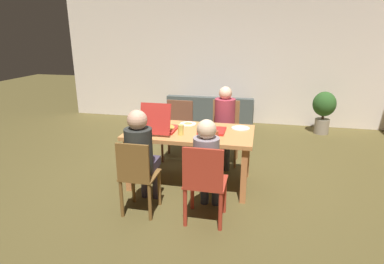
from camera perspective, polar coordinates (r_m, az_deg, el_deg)
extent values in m
plane|color=brown|center=(4.58, -0.27, -9.01)|extent=(20.00, 20.00, 0.00)
cube|color=#F1E1D2|center=(7.47, 5.55, 13.04)|extent=(7.50, 0.12, 2.94)
cube|color=#CB8649|center=(4.30, -0.28, -0.09)|extent=(1.67, 0.93, 0.05)
cube|color=#CC7C46|center=(4.32, -11.26, -5.82)|extent=(0.07, 0.07, 0.72)
cube|color=#CC7C46|center=(3.99, 9.21, -7.70)|extent=(0.07, 0.07, 0.72)
cube|color=#CC7C46|center=(4.97, -7.81, -2.45)|extent=(0.07, 0.07, 0.72)
cube|color=#CC7C46|center=(4.70, 9.78, -3.78)|extent=(0.07, 0.07, 0.72)
cylinder|color=#B23523|center=(3.87, 0.05, -10.54)|extent=(0.04, 0.04, 0.45)
cylinder|color=#B23523|center=(3.81, 5.81, -11.07)|extent=(0.04, 0.04, 0.45)
cylinder|color=#B23523|center=(3.56, -1.24, -13.26)|extent=(0.04, 0.04, 0.45)
cylinder|color=#B23523|center=(3.50, 5.08, -13.90)|extent=(0.04, 0.04, 0.45)
cube|color=#B23523|center=(3.57, 2.47, -8.85)|extent=(0.45, 0.43, 0.02)
cube|color=#B23523|center=(3.29, 1.92, -6.67)|extent=(0.42, 0.03, 0.45)
cylinder|color=#2D3443|center=(3.98, 2.29, -9.55)|extent=(0.10, 0.10, 0.47)
cylinder|color=#2D3443|center=(3.96, 4.30, -9.72)|extent=(0.10, 0.10, 0.47)
cube|color=#2D3443|center=(3.70, 2.97, -6.81)|extent=(0.25, 0.36, 0.11)
cylinder|color=gray|center=(3.45, 2.53, -4.60)|extent=(0.28, 0.28, 0.45)
sphere|color=beige|center=(3.34, 2.61, 0.48)|extent=(0.21, 0.21, 0.21)
cylinder|color=#99673B|center=(5.01, 7.68, -3.93)|extent=(0.04, 0.04, 0.45)
cylinder|color=#99673B|center=(5.05, 3.17, -3.60)|extent=(0.04, 0.04, 0.45)
cylinder|color=#99673B|center=(5.35, 8.01, -2.54)|extent=(0.04, 0.04, 0.45)
cylinder|color=#99673B|center=(5.39, 3.79, -2.25)|extent=(0.04, 0.04, 0.45)
cube|color=#99673B|center=(5.12, 5.74, -0.59)|extent=(0.45, 0.41, 0.02)
cube|color=#99673B|center=(5.23, 6.08, 2.85)|extent=(0.43, 0.03, 0.52)
cylinder|color=#383B40|center=(4.91, 6.16, -4.21)|extent=(0.10, 0.10, 0.47)
cylinder|color=#383B40|center=(4.93, 4.34, -4.07)|extent=(0.10, 0.10, 0.47)
cube|color=#383B40|center=(4.95, 5.55, -0.48)|extent=(0.29, 0.31, 0.11)
cylinder|color=#A43545|center=(5.03, 5.85, 2.93)|extent=(0.32, 0.32, 0.53)
sphere|color=beige|center=(4.95, 5.98, 6.91)|extent=(0.20, 0.20, 0.20)
cylinder|color=brown|center=(4.08, -10.40, -9.30)|extent=(0.04, 0.04, 0.45)
cylinder|color=brown|center=(3.97, -5.83, -9.88)|extent=(0.04, 0.04, 0.45)
cylinder|color=brown|center=(3.80, -12.42, -11.55)|extent=(0.04, 0.04, 0.45)
cylinder|color=brown|center=(3.68, -7.53, -12.27)|extent=(0.04, 0.04, 0.45)
cube|color=brown|center=(3.77, -9.22, -7.55)|extent=(0.39, 0.40, 0.02)
cube|color=brown|center=(3.52, -10.49, -5.45)|extent=(0.37, 0.03, 0.43)
cylinder|color=#41384C|center=(4.17, -8.39, -8.37)|extent=(0.10, 0.10, 0.47)
cylinder|color=#41384C|center=(4.13, -6.36, -8.61)|extent=(0.10, 0.10, 0.47)
cube|color=#41384C|center=(3.90, -8.32, -5.69)|extent=(0.28, 0.35, 0.11)
cylinder|color=#2C2E2A|center=(3.65, -9.45, -3.17)|extent=(0.31, 0.31, 0.50)
sphere|color=#E0A98B|center=(3.55, -9.73, 2.11)|extent=(0.22, 0.22, 0.22)
cylinder|color=brown|center=(5.10, -0.97, -3.36)|extent=(0.04, 0.04, 0.45)
cylinder|color=brown|center=(5.21, -5.32, -3.01)|extent=(0.04, 0.04, 0.45)
cylinder|color=brown|center=(5.45, -0.06, -1.98)|extent=(0.04, 0.04, 0.45)
cylinder|color=brown|center=(5.55, -4.15, -1.67)|extent=(0.04, 0.04, 0.45)
cube|color=brown|center=(5.25, -2.66, -0.06)|extent=(0.46, 0.43, 0.02)
cube|color=brown|center=(5.36, -2.15, 3.13)|extent=(0.44, 0.03, 0.48)
cube|color=red|center=(4.34, -5.42, 0.55)|extent=(0.40, 0.40, 0.03)
cylinder|color=gold|center=(4.33, -5.43, 0.80)|extent=(0.35, 0.35, 0.01)
cube|color=red|center=(4.05, -6.57, 2.33)|extent=(0.40, 0.11, 0.39)
cube|color=red|center=(4.26, 3.57, 0.24)|extent=(0.35, 0.35, 0.03)
cylinder|color=white|center=(4.59, -0.71, 1.46)|extent=(0.23, 0.23, 0.01)
cone|color=#CC8A46|center=(4.58, -0.71, 1.63)|extent=(0.12, 0.12, 0.02)
cylinder|color=white|center=(4.44, 8.63, 0.68)|extent=(0.25, 0.25, 0.01)
cylinder|color=#B8492F|center=(3.90, 4.27, -0.66)|extent=(0.06, 0.06, 0.12)
cylinder|color=#D9CE5F|center=(4.11, -2.01, 0.40)|extent=(0.07, 0.07, 0.14)
cylinder|color=#E6CA59|center=(4.69, -5.16, 2.48)|extent=(0.08, 0.08, 0.13)
cube|color=#48504E|center=(6.99, 3.51, 2.28)|extent=(1.76, 0.84, 0.42)
cube|color=#48504E|center=(6.57, 3.11, 4.73)|extent=(1.76, 0.16, 0.34)
cube|color=#48504E|center=(7.08, -2.74, 4.98)|extent=(0.20, 0.80, 0.18)
cube|color=#48504E|center=(6.85, 10.06, 4.30)|extent=(0.20, 0.80, 0.18)
cylinder|color=gray|center=(7.19, 22.06, 0.97)|extent=(0.29, 0.29, 0.31)
cylinder|color=brown|center=(7.13, 22.26, 2.68)|extent=(0.05, 0.05, 0.13)
ellipsoid|color=#2D5824|center=(7.08, 22.49, 4.63)|extent=(0.46, 0.46, 0.50)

